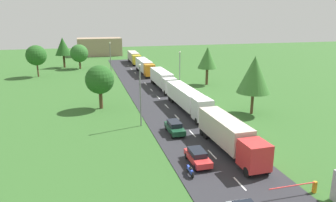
% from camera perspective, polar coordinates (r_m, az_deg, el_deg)
% --- Properties ---
extents(road, '(10.00, 140.00, 0.06)m').
position_cam_1_polar(road, '(43.43, 3.35, -4.78)').
color(road, '#2B2B30').
rests_on(road, ground).
extents(lane_marking_centre, '(0.16, 121.90, 0.01)m').
position_cam_1_polar(lane_marking_centre, '(40.86, 4.63, -6.07)').
color(lane_marking_centre, white).
rests_on(lane_marking_centre, road).
extents(truck_lead, '(2.78, 12.67, 3.52)m').
position_cam_1_polar(truck_lead, '(35.94, 11.11, -5.95)').
color(truck_lead, red).
rests_on(truck_lead, road).
extents(truck_second, '(2.80, 15.13, 3.50)m').
position_cam_1_polar(truck_second, '(50.33, 3.57, 0.49)').
color(truck_second, white).
rests_on(truck_second, road).
extents(truck_third, '(2.57, 13.07, 3.53)m').
position_cam_1_polar(truck_third, '(65.81, -0.99, 4.07)').
color(truck_third, white).
rests_on(truck_third, road).
extents(truck_fourth, '(2.54, 14.13, 3.50)m').
position_cam_1_polar(truck_fourth, '(82.87, -4.24, 6.37)').
color(truck_fourth, orange).
rests_on(truck_fourth, road).
extents(truck_fifth, '(2.60, 12.80, 3.40)m').
position_cam_1_polar(truck_fifth, '(101.28, -6.16, 7.92)').
color(truck_fifth, yellow).
rests_on(truck_fifth, road).
extents(car_second, '(1.76, 4.14, 1.43)m').
position_cam_1_polar(car_second, '(33.15, 5.39, -9.98)').
color(car_second, red).
rests_on(car_second, road).
extents(car_third, '(1.78, 4.37, 1.55)m').
position_cam_1_polar(car_third, '(41.00, 1.22, -4.76)').
color(car_third, '#19472D').
rests_on(car_third, road).
extents(motorcycle_courier, '(0.28, 1.94, 0.91)m').
position_cam_1_polar(motorcycle_courier, '(31.00, 4.00, -12.39)').
color(motorcycle_courier, black).
rests_on(motorcycle_courier, road).
extents(barrier_gate, '(4.64, 0.28, 1.05)m').
position_cam_1_polar(barrier_gate, '(30.47, 23.85, -13.99)').
color(barrier_gate, orange).
rests_on(barrier_gate, ground).
extents(lamppost_second, '(0.36, 0.36, 8.67)m').
position_cam_1_polar(lamppost_second, '(42.83, -5.03, 1.60)').
color(lamppost_second, slate).
rests_on(lamppost_second, ground).
extents(lamppost_third, '(0.36, 0.36, 7.86)m').
position_cam_1_polar(lamppost_third, '(64.97, 2.14, 5.98)').
color(lamppost_third, slate).
rests_on(lamppost_third, ground).
extents(lamppost_fourth, '(0.36, 0.36, 8.40)m').
position_cam_1_polar(lamppost_fourth, '(81.17, -10.38, 7.82)').
color(lamppost_fourth, slate).
rests_on(lamppost_fourth, ground).
extents(tree_oak, '(4.96, 4.96, 7.82)m').
position_cam_1_polar(tree_oak, '(84.61, -22.75, 7.63)').
color(tree_oak, '#513823').
rests_on(tree_oak, ground).
extents(tree_birch, '(4.66, 4.66, 7.17)m').
position_cam_1_polar(tree_birch, '(52.15, -12.26, 3.77)').
color(tree_birch, '#513823').
rests_on(tree_birch, ground).
extents(tree_maple, '(4.23, 4.23, 8.29)m').
position_cam_1_polar(tree_maple, '(69.61, 7.16, 7.75)').
color(tree_maple, '#513823').
rests_on(tree_maple, ground).
extents(tree_pine, '(5.12, 5.12, 9.03)m').
position_cam_1_polar(tree_pine, '(49.64, 15.34, 4.63)').
color(tree_pine, '#513823').
rests_on(tree_pine, ground).
extents(tree_elm, '(4.59, 4.59, 8.69)m').
position_cam_1_polar(tree_elm, '(97.10, -18.50, 9.34)').
color(tree_elm, '#513823').
rests_on(tree_elm, ground).
extents(tree_ash, '(5.02, 5.02, 6.93)m').
position_cam_1_polar(tree_ash, '(93.73, -15.78, 8.30)').
color(tree_ash, '#513823').
rests_on(tree_ash, ground).
extents(distant_building, '(16.13, 8.41, 6.53)m').
position_cam_1_polar(distant_building, '(123.78, -12.28, 9.58)').
color(distant_building, '#9E846B').
rests_on(distant_building, ground).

